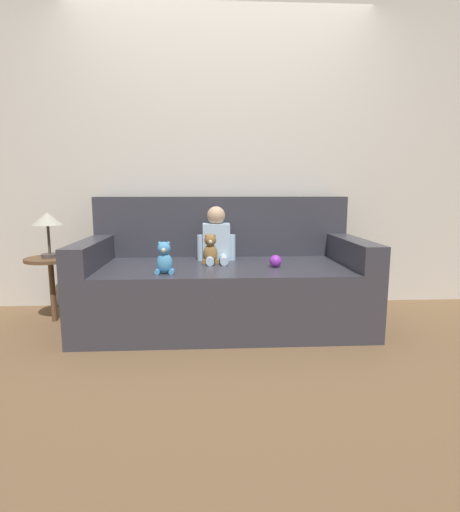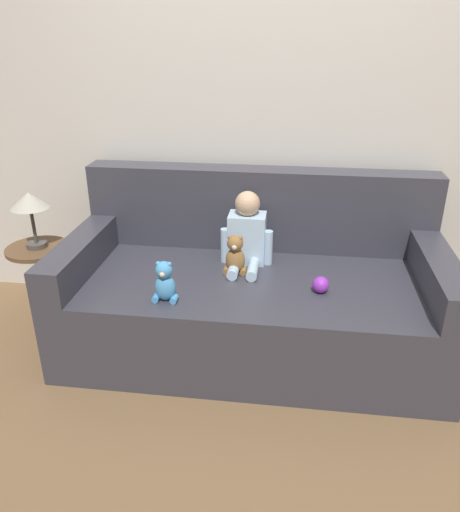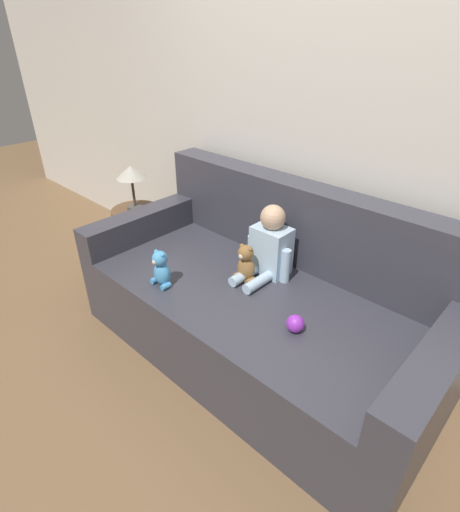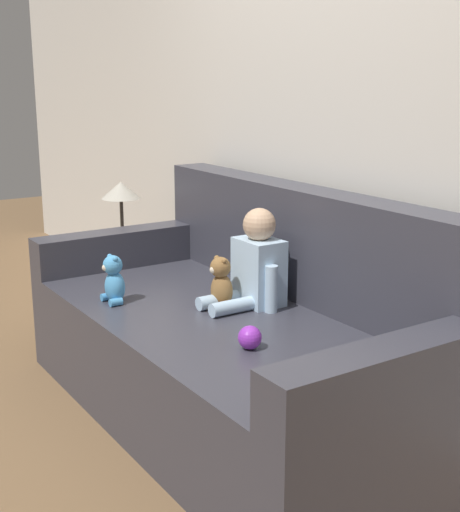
% 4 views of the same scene
% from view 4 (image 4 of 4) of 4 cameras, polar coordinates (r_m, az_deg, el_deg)
% --- Properties ---
extents(ground_plane, '(12.00, 12.00, 0.00)m').
position_cam_4_polar(ground_plane, '(3.13, -0.07, -12.66)').
color(ground_plane, brown).
extents(wall_back, '(8.00, 0.05, 2.60)m').
position_cam_4_polar(wall_back, '(3.15, 9.06, 11.97)').
color(wall_back, silver).
rests_on(wall_back, ground_plane).
extents(couch, '(2.06, 1.00, 0.95)m').
position_cam_4_polar(couch, '(3.03, 0.93, -6.99)').
color(couch, '#383842').
rests_on(couch, ground_plane).
extents(person_baby, '(0.30, 0.35, 0.42)m').
position_cam_4_polar(person_baby, '(3.03, 2.05, -0.84)').
color(person_baby, silver).
rests_on(person_baby, couch).
extents(teddy_bear_brown, '(0.13, 0.10, 0.22)m').
position_cam_4_polar(teddy_bear_brown, '(3.01, -0.73, -2.22)').
color(teddy_bear_brown, olive).
rests_on(teddy_bear_brown, couch).
extents(plush_toy_side, '(0.12, 0.10, 0.21)m').
position_cam_4_polar(plush_toy_side, '(3.11, -9.28, -1.95)').
color(plush_toy_side, '#4C9EDB').
rests_on(plush_toy_side, couch).
extents(toy_ball, '(0.09, 0.09, 0.09)m').
position_cam_4_polar(toy_ball, '(2.58, 1.59, -6.53)').
color(toy_ball, purple).
rests_on(toy_ball, couch).
extents(side_table, '(0.37, 0.37, 0.84)m').
position_cam_4_polar(side_table, '(4.08, -8.64, 2.81)').
color(side_table, brown).
rests_on(side_table, ground_plane).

